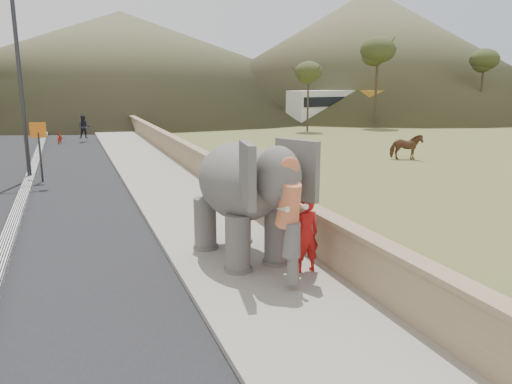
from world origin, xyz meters
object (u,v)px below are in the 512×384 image
Objects in this scene: elephant_and_man at (240,198)px; lamppost at (27,58)px; cow at (406,147)px; motorcyclist at (72,132)px.

lamppost is at bearing 111.57° from elephant_and_man.
motorcyclist is at bearing 74.66° from cow.
elephant_and_man is at bearing -82.73° from motorcyclist.
motorcyclist reaches higher than cow.
motorcyclist is at bearing 83.25° from lamppost.
lamppost reaches higher than elephant_and_man.
motorcyclist is at bearing 97.27° from elephant_and_man.
cow is at bearing -2.56° from lamppost.
elephant_and_man is at bearing -68.43° from lamppost.
motorcyclist is (-16.01, 13.75, 0.05)m from cow.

